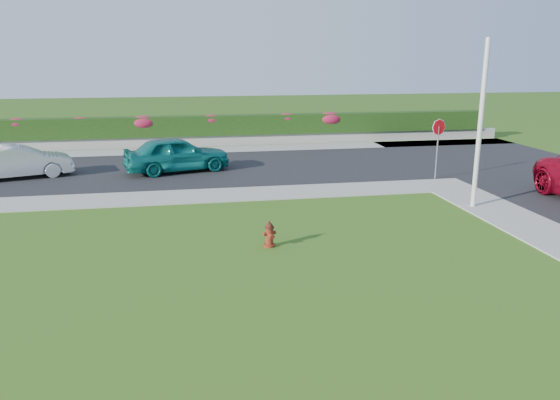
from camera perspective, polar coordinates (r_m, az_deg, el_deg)
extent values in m
plane|color=black|center=(11.91, 5.94, -9.77)|extent=(120.00, 120.00, 0.00)
cube|color=black|center=(24.93, -14.50, 2.97)|extent=(26.00, 8.00, 0.04)
cube|color=gray|center=(20.19, -18.22, -0.04)|extent=(24.00, 2.00, 0.04)
cube|color=gray|center=(22.41, 16.80, 1.50)|extent=(2.00, 2.00, 0.04)
cube|color=gray|center=(29.86, -6.18, 5.26)|extent=(34.00, 2.00, 0.04)
cube|color=gray|center=(31.29, -6.41, 6.21)|extent=(34.00, 0.40, 0.60)
cube|color=black|center=(31.27, -6.47, 7.78)|extent=(32.00, 0.90, 1.10)
cylinder|color=#541B0D|center=(14.65, -1.11, -4.74)|extent=(0.30, 0.30, 0.07)
cylinder|color=#541B0D|center=(14.56, -1.12, -3.76)|extent=(0.20, 0.20, 0.46)
cylinder|color=black|center=(14.49, -1.12, -2.89)|extent=(0.25, 0.25, 0.04)
sphere|color=black|center=(14.48, -1.12, -2.79)|extent=(0.20, 0.20, 0.20)
cylinder|color=black|center=(14.45, -1.12, -2.36)|extent=(0.06, 0.06, 0.06)
cylinder|color=#541B0D|center=(14.49, -1.59, -3.56)|extent=(0.11, 0.12, 0.10)
cylinder|color=#541B0D|center=(14.60, -0.65, -3.42)|extent=(0.11, 0.12, 0.10)
cylinder|color=#541B0D|center=(14.44, -0.89, -3.84)|extent=(0.16, 0.14, 0.13)
imported|color=#0D6A66|center=(24.21, -10.74, 4.74)|extent=(4.82, 2.95, 1.53)
imported|color=#B5B7BD|center=(25.00, -25.48, 3.63)|extent=(4.29, 2.50, 1.34)
cylinder|color=silver|center=(19.03, 20.19, 7.32)|extent=(0.16, 0.16, 5.50)
cylinder|color=slate|center=(23.19, 16.08, 4.73)|extent=(0.06, 0.06, 2.21)
cylinder|color=red|center=(23.04, 16.27, 7.31)|extent=(0.62, 0.21, 0.64)
cylinder|color=white|center=(23.04, 16.27, 7.31)|extent=(0.66, 0.21, 0.68)
ellipsoid|color=#AD1D37|center=(32.20, -25.78, 7.18)|extent=(1.16, 0.74, 0.58)
ellipsoid|color=#AD1D37|center=(31.51, -20.18, 7.65)|extent=(1.04, 0.67, 0.52)
ellipsoid|color=#AD1D37|center=(31.13, -14.05, 7.87)|extent=(1.49, 0.96, 0.75)
ellipsoid|color=#AD1D37|center=(31.11, -7.18, 8.31)|extent=(1.17, 0.75, 0.59)
ellipsoid|color=#AD1D37|center=(31.65, 0.69, 8.54)|extent=(1.14, 0.73, 0.57)
ellipsoid|color=#AD1D37|center=(32.24, 5.21, 8.46)|extent=(1.54, 0.99, 0.77)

